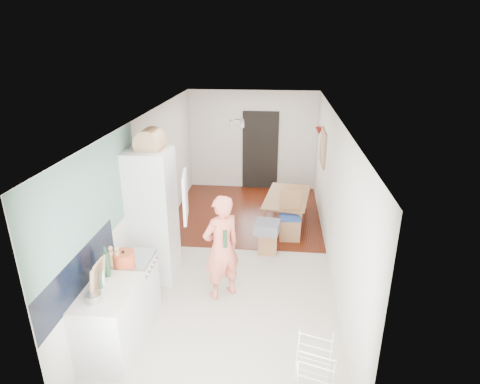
% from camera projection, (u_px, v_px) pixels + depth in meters
% --- Properties ---
extents(room_shell, '(3.20, 7.00, 2.50)m').
position_uv_depth(room_shell, '(238.00, 191.00, 6.84)').
color(room_shell, silver).
rests_on(room_shell, ground).
extents(floor, '(3.20, 7.00, 0.01)m').
position_uv_depth(floor, '(238.00, 255.00, 7.29)').
color(floor, '#BFB4A0').
rests_on(floor, ground).
extents(wood_floor_overlay, '(3.20, 3.30, 0.01)m').
position_uv_depth(wood_floor_overlay, '(247.00, 213.00, 9.01)').
color(wood_floor_overlay, '#561D0F').
rests_on(wood_floor_overlay, room_shell).
extents(sage_wall_panel, '(0.02, 3.00, 1.30)m').
position_uv_depth(sage_wall_panel, '(93.00, 199.00, 4.91)').
color(sage_wall_panel, gray).
rests_on(sage_wall_panel, room_shell).
extents(tile_splashback, '(0.02, 1.90, 0.50)m').
position_uv_depth(tile_splashback, '(80.00, 273.00, 4.66)').
color(tile_splashback, black).
rests_on(tile_splashback, room_shell).
extents(doorway_recess, '(0.90, 0.04, 2.00)m').
position_uv_depth(doorway_recess, '(260.00, 151.00, 10.13)').
color(doorway_recess, black).
rests_on(doorway_recess, room_shell).
extents(base_cabinet, '(0.60, 0.90, 0.86)m').
position_uv_depth(base_cabinet, '(111.00, 325.00, 4.89)').
color(base_cabinet, silver).
rests_on(base_cabinet, room_shell).
extents(worktop, '(0.62, 0.92, 0.06)m').
position_uv_depth(worktop, '(107.00, 293.00, 4.73)').
color(worktop, silver).
rests_on(worktop, room_shell).
extents(range_cooker, '(0.60, 0.60, 0.88)m').
position_uv_depth(range_cooker, '(132.00, 288.00, 5.58)').
color(range_cooker, silver).
rests_on(range_cooker, room_shell).
extents(cooker_top, '(0.60, 0.60, 0.04)m').
position_uv_depth(cooker_top, '(129.00, 259.00, 5.42)').
color(cooker_top, '#B9B9BC').
rests_on(cooker_top, room_shell).
extents(fridge_housing, '(0.66, 0.66, 2.15)m').
position_uv_depth(fridge_housing, '(153.00, 216.00, 6.30)').
color(fridge_housing, silver).
rests_on(fridge_housing, room_shell).
extents(fridge_door, '(0.14, 0.56, 0.70)m').
position_uv_depth(fridge_door, '(185.00, 197.00, 5.79)').
color(fridge_door, silver).
rests_on(fridge_door, room_shell).
extents(fridge_interior, '(0.02, 0.52, 0.66)m').
position_uv_depth(fridge_interior, '(170.00, 189.00, 6.09)').
color(fridge_interior, white).
rests_on(fridge_interior, room_shell).
extents(pinboard, '(0.03, 0.90, 0.70)m').
position_uv_depth(pinboard, '(323.00, 147.00, 8.34)').
color(pinboard, tan).
rests_on(pinboard, room_shell).
extents(pinboard_frame, '(0.00, 0.94, 0.74)m').
position_uv_depth(pinboard_frame, '(322.00, 147.00, 8.34)').
color(pinboard_frame, '#985D41').
rests_on(pinboard_frame, room_shell).
extents(wall_sconce, '(0.18, 0.18, 0.16)m').
position_uv_depth(wall_sconce, '(319.00, 131.00, 8.88)').
color(wall_sconce, maroon).
rests_on(wall_sconce, room_shell).
extents(person, '(0.84, 0.81, 1.94)m').
position_uv_depth(person, '(221.00, 239.00, 5.81)').
color(person, '#F3735B').
rests_on(person, floor).
extents(dining_table, '(0.91, 1.41, 0.47)m').
position_uv_depth(dining_table, '(288.00, 210.00, 8.59)').
color(dining_table, '#985D41').
rests_on(dining_table, floor).
extents(dining_chair, '(0.41, 0.41, 0.93)m').
position_uv_depth(dining_chair, '(290.00, 217.00, 7.72)').
color(dining_chair, '#985D41').
rests_on(dining_chair, floor).
extents(stool, '(0.34, 0.34, 0.43)m').
position_uv_depth(stool, '(268.00, 241.00, 7.32)').
color(stool, '#985D41').
rests_on(stool, floor).
extents(grey_drape, '(0.48, 0.48, 0.19)m').
position_uv_depth(grey_drape, '(267.00, 227.00, 7.16)').
color(grey_drape, slate).
rests_on(grey_drape, stool).
extents(drying_rack, '(0.46, 0.44, 0.74)m').
position_uv_depth(drying_rack, '(314.00, 372.00, 4.27)').
color(drying_rack, silver).
rests_on(drying_rack, floor).
extents(bread_bin, '(0.49, 0.47, 0.22)m').
position_uv_depth(bread_bin, '(150.00, 142.00, 5.91)').
color(bread_bin, tan).
rests_on(bread_bin, fridge_housing).
extents(red_casserole, '(0.33, 0.33, 0.17)m').
position_uv_depth(red_casserole, '(124.00, 258.00, 5.24)').
color(red_casserole, '#D04B24').
rests_on(red_casserole, cooker_top).
extents(steel_pan, '(0.21, 0.21, 0.09)m').
position_uv_depth(steel_pan, '(94.00, 297.00, 4.52)').
color(steel_pan, '#B9B9BC').
rests_on(steel_pan, worktop).
extents(held_bottle, '(0.06, 0.06, 0.26)m').
position_uv_depth(held_bottle, '(225.00, 239.00, 5.69)').
color(held_bottle, '#1F4327').
rests_on(held_bottle, person).
extents(bottle_a, '(0.08, 0.08, 0.32)m').
position_uv_depth(bottle_a, '(107.00, 264.00, 4.95)').
color(bottle_a, '#1F4327').
rests_on(bottle_a, worktop).
extents(bottle_b, '(0.08, 0.08, 0.27)m').
position_uv_depth(bottle_b, '(99.00, 278.00, 4.72)').
color(bottle_b, '#1F4327').
rests_on(bottle_b, worktop).
extents(bottle_c, '(0.12, 0.12, 0.24)m').
position_uv_depth(bottle_c, '(100.00, 275.00, 4.81)').
color(bottle_c, silver).
rests_on(bottle_c, worktop).
extents(pepper_mill_front, '(0.07, 0.07, 0.23)m').
position_uv_depth(pepper_mill_front, '(118.00, 259.00, 5.17)').
color(pepper_mill_front, tan).
rests_on(pepper_mill_front, worktop).
extents(pepper_mill_back, '(0.06, 0.06, 0.23)m').
position_uv_depth(pepper_mill_back, '(111.00, 258.00, 5.18)').
color(pepper_mill_back, tan).
rests_on(pepper_mill_back, worktop).
extents(chopping_boards, '(0.06, 0.28, 0.38)m').
position_uv_depth(chopping_boards, '(98.00, 276.00, 4.66)').
color(chopping_boards, tan).
rests_on(chopping_boards, worktop).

